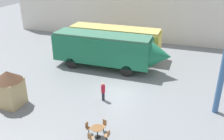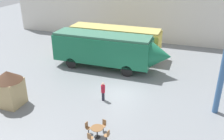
{
  "view_description": "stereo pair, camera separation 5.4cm",
  "coord_description": "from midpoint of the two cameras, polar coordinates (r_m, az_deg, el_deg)",
  "views": [
    {
      "loc": [
        5.58,
        -18.59,
        10.93
      ],
      "look_at": [
        -1.19,
        1.0,
        1.6
      ],
      "focal_mm": 40.0,
      "sensor_mm": 36.0,
      "label": 1
    },
    {
      "loc": [
        5.63,
        -18.57,
        10.93
      ],
      "look_at": [
        -1.19,
        1.0,
        1.6
      ],
      "focal_mm": 40.0,
      "sensor_mm": 36.0,
      "label": 2
    }
  ],
  "objects": [
    {
      "name": "cafe_chair_2",
      "position": [
        16.47,
        -5.07,
        -15.14
      ],
      "size": [
        0.36,
        0.38,
        0.87
      ],
      "rotation": [
        0.0,
        0.0,
        7.64
      ],
      "color": "black",
      "rests_on": "ground_plane"
    },
    {
      "name": "streamlined_locomotive",
      "position": [
        26.21,
        -0.63,
        4.83
      ],
      "size": [
        12.4,
        2.86,
        3.75
      ],
      "color": "#196B47",
      "rests_on": "ground_plane"
    },
    {
      "name": "cafe_chair_0",
      "position": [
        17.49,
        -1.93,
        -12.37
      ],
      "size": [
        0.36,
        0.38,
        0.87
      ],
      "rotation": [
        0.0,
        0.0,
        4.49
      ],
      "color": "black",
      "rests_on": "ground_plane"
    },
    {
      "name": "passenger_coach_vintage",
      "position": [
        29.81,
        0.51,
        7.0
      ],
      "size": [
        10.76,
        2.84,
        3.54
      ],
      "color": "#E0C64C",
      "rests_on": "ground_plane"
    },
    {
      "name": "visitor_person",
      "position": [
        20.71,
        -2.11,
        -4.8
      ],
      "size": [
        0.34,
        0.34,
        1.64
      ],
      "color": "#262633",
      "rests_on": "ground_plane"
    },
    {
      "name": "ticket_kiosk",
      "position": [
        21.33,
        -22.55,
        -3.5
      ],
      "size": [
        2.34,
        2.34,
        3.0
      ],
      "color": "tan",
      "rests_on": "ground_plane"
    },
    {
      "name": "cafe_chair_3",
      "position": [
        16.62,
        -1.12,
        -14.62
      ],
      "size": [
        0.38,
        0.36,
        0.87
      ],
      "rotation": [
        0.0,
        0.0,
        9.21
      ],
      "color": "black",
      "rests_on": "ground_plane"
    },
    {
      "name": "cafe_chair_1",
      "position": [
        17.35,
        -5.66,
        -12.83
      ],
      "size": [
        0.38,
        0.36,
        0.87
      ],
      "rotation": [
        0.0,
        0.0,
        6.07
      ],
      "color": "black",
      "rests_on": "ground_plane"
    },
    {
      "name": "ground_plane",
      "position": [
        22.28,
        2.0,
        -5.17
      ],
      "size": [
        80.0,
        80.0,
        0.0
      ],
      "primitive_type": "plane",
      "color": "gray"
    },
    {
      "name": "support_pillar",
      "position": [
        19.49,
        24.18,
        1.17
      ],
      "size": [
        0.44,
        0.44,
        8.0
      ],
      "color": "#386093",
      "rests_on": "ground_plane"
    },
    {
      "name": "backdrop_wall",
      "position": [
        35.12,
        9.83,
        13.34
      ],
      "size": [
        44.0,
        0.15,
        9.0
      ],
      "color": "silver",
      "rests_on": "ground_plane"
    },
    {
      "name": "cafe_table_near",
      "position": [
        16.92,
        -3.46,
        -13.49
      ],
      "size": [
        0.84,
        0.84,
        0.76
      ],
      "color": "black",
      "rests_on": "ground_plane"
    }
  ]
}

